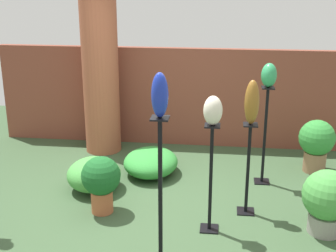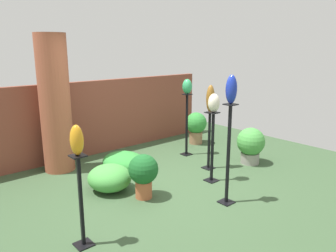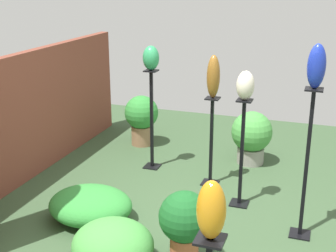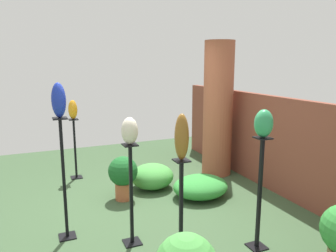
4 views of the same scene
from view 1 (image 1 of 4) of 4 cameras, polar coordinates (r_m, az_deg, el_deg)
The scene contains 16 objects.
ground_plane at distance 5.72m, azimuth -2.05°, elevation -9.76°, with size 8.00×8.00×0.00m, color #385133.
brick_wall_back at distance 7.48m, azimuth 0.52°, elevation 3.58°, with size 5.60×0.12×1.57m, color brown.
brick_pillar at distance 7.15m, azimuth -8.23°, elevation 6.49°, with size 0.55×0.55×2.49m, color #9E5138.
pedestal_jade at distance 6.22m, azimuth 11.68°, elevation -1.67°, with size 0.20×0.20×1.31m.
pedestal_cobalt at distance 4.37m, azimuth -0.93°, elevation -8.98°, with size 0.20×0.20×1.49m.
pedestal_bronze at distance 5.45m, azimuth 9.69°, elevation -5.71°, with size 0.20×0.20×1.09m.
pedestal_ivory at distance 5.02m, azimuth 5.22°, elevation -6.98°, with size 0.20×0.20×1.21m.
art_vase_jade at distance 5.99m, azimuth 12.21°, elevation 6.07°, with size 0.20×0.21×0.31m, color #2D9356.
art_vase_cobalt at distance 4.01m, azimuth -1.01°, elevation 3.78°, with size 0.15×0.16×0.40m, color #192D9E.
art_vase_bronze at distance 5.16m, azimuth 10.19°, elevation 2.85°, with size 0.16×0.15×0.50m, color brown.
art_vase_ivory at distance 4.73m, azimuth 5.50°, elevation 1.89°, with size 0.19×0.19×0.30m, color beige.
potted_plant_back_center at distance 5.47m, azimuth -8.16°, elevation -6.51°, with size 0.46×0.46×0.69m.
potted_plant_front_left at distance 5.29m, azimuth 18.86°, elevation -8.44°, with size 0.55×0.55×0.72m.
potted_plant_front_right at distance 6.81m, azimuth 17.66°, elevation -1.88°, with size 0.50×0.50×0.75m.
foliage_bed_east at distance 6.51m, azimuth -2.12°, elevation -4.43°, with size 0.75×0.89×0.34m, color #338C38.
foliage_bed_west at distance 6.12m, azimuth -9.01°, elevation -5.84°, with size 0.69×0.73×0.42m, color #479942.
Camera 1 is at (0.81, -4.98, 2.70)m, focal length 50.00 mm.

